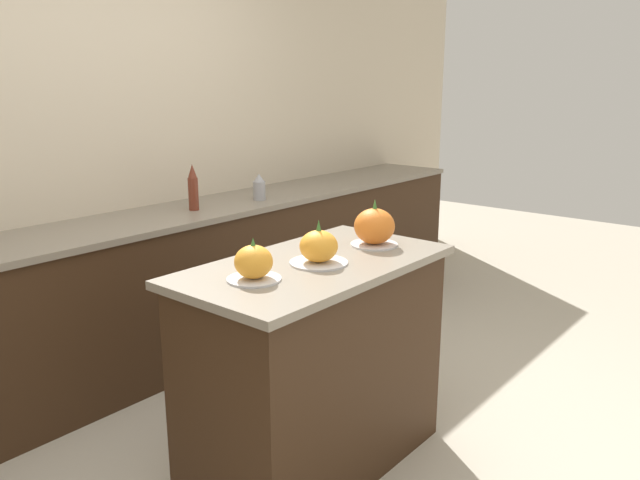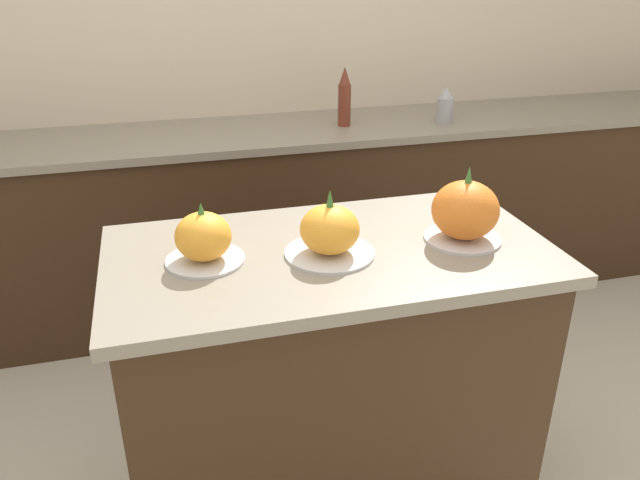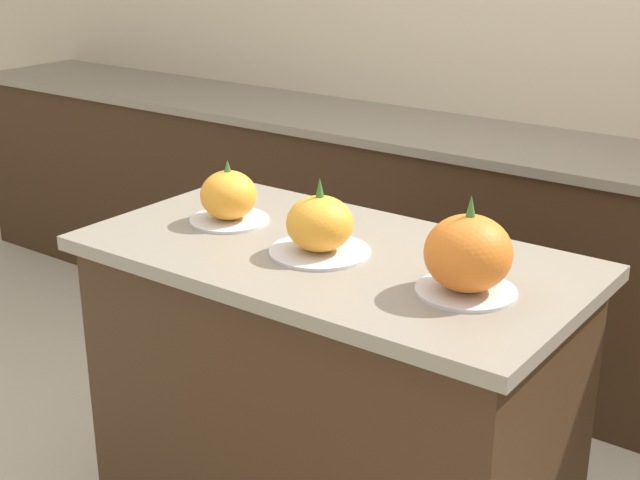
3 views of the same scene
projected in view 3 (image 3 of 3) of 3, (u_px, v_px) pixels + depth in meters
name	position (u px, v px, depth m)	size (l,w,h in m)	color
wall_back	(599.00, 41.00, 3.27)	(8.00, 0.06, 2.50)	beige
kitchen_island	(330.00, 423.00, 2.26)	(1.20, 0.64, 0.94)	#382314
back_counter	(544.00, 268.00, 3.29)	(6.00, 0.60, 0.92)	#382314
pumpkin_cake_left	(229.00, 198.00, 2.27)	(0.21, 0.21, 0.16)	silver
pumpkin_cake_center	(320.00, 227.00, 2.06)	(0.24, 0.24, 0.18)	silver
pumpkin_cake_right	(468.00, 255.00, 1.83)	(0.21, 0.21, 0.21)	silver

